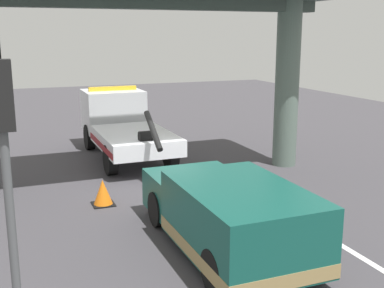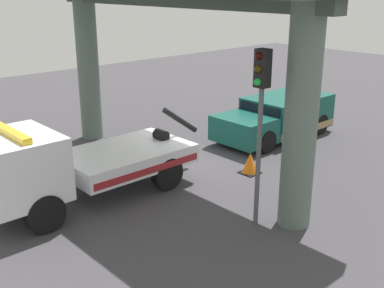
{
  "view_description": "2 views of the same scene",
  "coord_description": "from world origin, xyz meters",
  "px_view_note": "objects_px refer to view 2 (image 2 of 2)",
  "views": [
    {
      "loc": [
        -13.57,
        4.31,
        4.53
      ],
      "look_at": [
        -1.52,
        -0.51,
        1.59
      ],
      "focal_mm": 45.67,
      "sensor_mm": 36.0,
      "label": 1
    },
    {
      "loc": [
        10.15,
        11.37,
        5.91
      ],
      "look_at": [
        0.04,
        0.24,
        0.83
      ],
      "focal_mm": 44.8,
      "sensor_mm": 36.0,
      "label": 2
    }
  ],
  "objects_px": {
    "tow_truck_white": "(66,164)",
    "traffic_cone_orange": "(250,164)",
    "towed_van_green": "(278,118)",
    "traffic_light_far": "(261,101)"
  },
  "relations": [
    {
      "from": "tow_truck_white",
      "to": "traffic_cone_orange",
      "type": "height_order",
      "value": "tow_truck_white"
    },
    {
      "from": "tow_truck_white",
      "to": "traffic_light_far",
      "type": "distance_m",
      "value": 5.6
    },
    {
      "from": "tow_truck_white",
      "to": "towed_van_green",
      "type": "xyz_separation_m",
      "value": [
        -9.31,
        0.0,
        -0.42
      ]
    },
    {
      "from": "towed_van_green",
      "to": "traffic_cone_orange",
      "type": "bearing_deg",
      "value": 26.26
    },
    {
      "from": "tow_truck_white",
      "to": "traffic_cone_orange",
      "type": "bearing_deg",
      "value": 161.01
    },
    {
      "from": "towed_van_green",
      "to": "traffic_cone_orange",
      "type": "distance_m",
      "value": 4.29
    },
    {
      "from": "towed_van_green",
      "to": "traffic_cone_orange",
      "type": "relative_size",
      "value": 7.43
    },
    {
      "from": "traffic_cone_orange",
      "to": "traffic_light_far",
      "type": "bearing_deg",
      "value": 43.39
    },
    {
      "from": "towed_van_green",
      "to": "traffic_light_far",
      "type": "distance_m",
      "value": 8.06
    },
    {
      "from": "traffic_light_far",
      "to": "traffic_cone_orange",
      "type": "distance_m",
      "value": 4.56
    }
  ]
}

